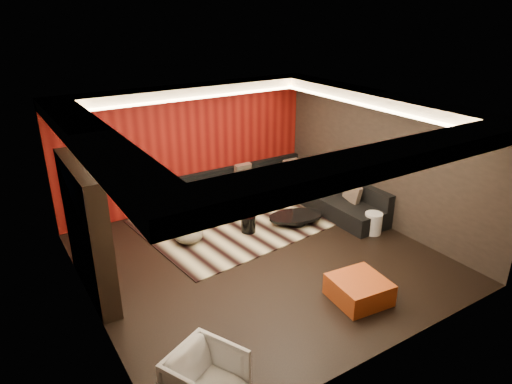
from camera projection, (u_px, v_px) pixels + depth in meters
floor at (260, 258)px, 8.53m from camera, size 6.00×6.00×0.02m
ceiling at (260, 108)px, 7.45m from camera, size 6.00×6.00×0.02m
wall_back at (188, 146)px, 10.33m from camera, size 6.00×0.02×2.80m
wall_left at (83, 231)px, 6.50m from camera, size 0.02×6.00×2.80m
wall_right at (381, 159)px, 9.48m from camera, size 0.02×6.00×2.80m
red_feature_wall at (189, 147)px, 10.30m from camera, size 5.98×0.05×2.78m
soffit_back at (191, 91)px, 9.60m from camera, size 6.00×0.60×0.22m
soffit_front at (384, 160)px, 5.39m from camera, size 6.00×0.60×0.22m
soffit_left at (93, 140)px, 6.15m from camera, size 0.60×4.80×0.22m
soffit_right at (377, 98)px, 8.83m from camera, size 0.60×4.80×0.22m
cove_back at (198, 98)px, 9.37m from camera, size 4.80×0.08×0.04m
cove_front at (363, 159)px, 5.69m from camera, size 4.80×0.08×0.04m
cove_left at (118, 143)px, 6.36m from camera, size 0.08×4.80×0.04m
cove_right at (364, 105)px, 8.69m from camera, size 0.08×4.80×0.04m
tv_surround at (87, 230)px, 7.16m from camera, size 0.30×2.00×2.20m
tv_screen at (94, 208)px, 7.10m from camera, size 0.04×1.30×0.80m
tv_shelf at (101, 250)px, 7.39m from camera, size 0.04×1.60×0.04m
rug at (238, 220)px, 9.97m from camera, size 4.29×3.40×0.02m
coffee_table at (296, 219)px, 9.76m from camera, size 1.45×1.45×0.20m
drum_stool at (248, 224)px, 9.38m from camera, size 0.33×0.33×0.35m
striped_pouf at (189, 235)px, 8.99m from camera, size 0.59×0.59×0.32m
white_side_table at (373, 223)px, 9.35m from camera, size 0.47×0.47×0.45m
orange_ottoman at (359, 290)px, 7.25m from camera, size 0.91×0.91×0.37m
armchair at (206, 381)px, 5.27m from camera, size 1.04×1.05×0.72m
sectional_sofa at (279, 193)px, 10.74m from camera, size 3.65×3.50×0.75m
throw_pillows at (301, 177)px, 10.73m from camera, size 1.74×2.74×0.50m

